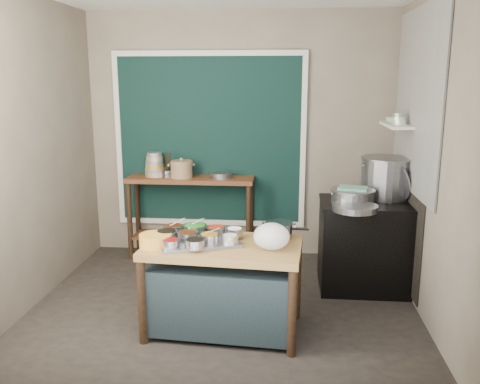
# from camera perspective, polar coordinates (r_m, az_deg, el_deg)

# --- Properties ---
(floor) EXTENTS (3.50, 3.00, 0.02)m
(floor) POSITION_cam_1_polar(r_m,az_deg,el_deg) (4.84, -1.71, -12.61)
(floor) COLOR #2A2520
(floor) RESTS_ON ground
(back_wall) EXTENTS (3.50, 0.02, 2.80)m
(back_wall) POSITION_cam_1_polar(r_m,az_deg,el_deg) (5.92, -0.01, 6.29)
(back_wall) COLOR gray
(back_wall) RESTS_ON floor
(left_wall) EXTENTS (0.02, 3.00, 2.80)m
(left_wall) POSITION_cam_1_polar(r_m,az_deg,el_deg) (4.96, -22.49, 4.10)
(left_wall) COLOR gray
(left_wall) RESTS_ON floor
(right_wall) EXTENTS (0.02, 3.00, 2.80)m
(right_wall) POSITION_cam_1_polar(r_m,az_deg,el_deg) (4.56, 20.74, 3.57)
(right_wall) COLOR gray
(right_wall) RESTS_ON floor
(curtain_panel) EXTENTS (2.10, 0.02, 1.90)m
(curtain_panel) POSITION_cam_1_polar(r_m,az_deg,el_deg) (5.93, -3.43, 5.79)
(curtain_panel) COLOR black
(curtain_panel) RESTS_ON back_wall
(curtain_frame) EXTENTS (2.22, 0.03, 2.02)m
(curtain_frame) POSITION_cam_1_polar(r_m,az_deg,el_deg) (5.92, -3.45, 5.78)
(curtain_frame) COLOR beige
(curtain_frame) RESTS_ON back_wall
(tile_panel) EXTENTS (0.02, 1.70, 1.70)m
(tile_panel) POSITION_cam_1_polar(r_m,az_deg,el_deg) (5.04, 19.24, 9.62)
(tile_panel) COLOR #B2B2AA
(tile_panel) RESTS_ON right_wall
(soot_patch) EXTENTS (0.01, 1.30, 1.30)m
(soot_patch) POSITION_cam_1_polar(r_m,az_deg,el_deg) (5.31, 18.14, -2.78)
(soot_patch) COLOR black
(soot_patch) RESTS_ON right_wall
(wall_shelf) EXTENTS (0.22, 0.70, 0.03)m
(wall_shelf) POSITION_cam_1_polar(r_m,az_deg,el_deg) (5.33, 17.18, 7.19)
(wall_shelf) COLOR beige
(wall_shelf) RESTS_ON right_wall
(prep_table) EXTENTS (1.30, 0.81, 0.75)m
(prep_table) POSITION_cam_1_polar(r_m,az_deg,el_deg) (4.25, -1.86, -10.66)
(prep_table) COLOR olive
(prep_table) RESTS_ON floor
(back_counter) EXTENTS (1.45, 0.40, 0.95)m
(back_counter) POSITION_cam_1_polar(r_m,az_deg,el_deg) (5.94, -5.51, -2.83)
(back_counter) COLOR brown
(back_counter) RESTS_ON floor
(stove_block) EXTENTS (0.90, 0.68, 0.85)m
(stove_block) POSITION_cam_1_polar(r_m,az_deg,el_deg) (5.22, 13.98, -5.94)
(stove_block) COLOR black
(stove_block) RESTS_ON floor
(stove_top) EXTENTS (0.92, 0.69, 0.03)m
(stove_top) POSITION_cam_1_polar(r_m,az_deg,el_deg) (5.10, 14.24, -1.24)
(stove_top) COLOR black
(stove_top) RESTS_ON stove_block
(condiment_tray) EXTENTS (0.74, 0.63, 0.03)m
(condiment_tray) POSITION_cam_1_polar(r_m,az_deg,el_deg) (4.15, -4.64, -5.51)
(condiment_tray) COLOR gray
(condiment_tray) RESTS_ON prep_table
(condiment_bowls) EXTENTS (0.70, 0.53, 0.08)m
(condiment_bowls) POSITION_cam_1_polar(r_m,az_deg,el_deg) (4.16, -5.12, -4.78)
(condiment_bowls) COLOR gray
(condiment_bowls) RESTS_ON condiment_tray
(yellow_basin) EXTENTS (0.33, 0.33, 0.10)m
(yellow_basin) POSITION_cam_1_polar(r_m,az_deg,el_deg) (4.10, -9.46, -5.37)
(yellow_basin) COLOR gold
(yellow_basin) RESTS_ON prep_table
(saucepan) EXTENTS (0.25, 0.25, 0.13)m
(saucepan) POSITION_cam_1_polar(r_m,az_deg,el_deg) (4.27, 4.38, -4.28)
(saucepan) COLOR gray
(saucepan) RESTS_ON prep_table
(plastic_bag_a) EXTENTS (0.33, 0.30, 0.21)m
(plastic_bag_a) POSITION_cam_1_polar(r_m,az_deg,el_deg) (3.96, 3.55, -5.00)
(plastic_bag_a) COLOR white
(plastic_bag_a) RESTS_ON prep_table
(plastic_bag_b) EXTENTS (0.24, 0.21, 0.16)m
(plastic_bag_b) POSITION_cam_1_polar(r_m,az_deg,el_deg) (4.07, 3.85, -4.90)
(plastic_bag_b) COLOR white
(plastic_bag_b) RESTS_ON prep_table
(bowl_stack) EXTENTS (0.24, 0.24, 0.27)m
(bowl_stack) POSITION_cam_1_polar(r_m,az_deg,el_deg) (5.94, -9.49, 2.92)
(bowl_stack) COLOR tan
(bowl_stack) RESTS_ON back_counter
(utensil_cup) EXTENTS (0.19, 0.19, 0.09)m
(utensil_cup) POSITION_cam_1_polar(r_m,az_deg,el_deg) (5.85, -8.11, 2.06)
(utensil_cup) COLOR gray
(utensil_cup) RESTS_ON back_counter
(ceramic_crock) EXTENTS (0.31, 0.31, 0.17)m
(ceramic_crock) POSITION_cam_1_polar(r_m,az_deg,el_deg) (5.80, -6.57, 2.46)
(ceramic_crock) COLOR #997953
(ceramic_crock) RESTS_ON back_counter
(wide_bowl) EXTENTS (0.26, 0.26, 0.06)m
(wide_bowl) POSITION_cam_1_polar(r_m,az_deg,el_deg) (5.76, -2.09, 1.89)
(wide_bowl) COLOR gray
(wide_bowl) RESTS_ON back_counter
(stock_pot) EXTENTS (0.68, 0.68, 0.41)m
(stock_pot) POSITION_cam_1_polar(r_m,az_deg,el_deg) (5.29, 16.04, 1.57)
(stock_pot) COLOR gray
(stock_pot) RESTS_ON stove_top
(pot_lid) EXTENTS (0.22, 0.40, 0.38)m
(pot_lid) POSITION_cam_1_polar(r_m,az_deg,el_deg) (5.21, 17.41, 1.14)
(pot_lid) COLOR gray
(pot_lid) RESTS_ON stove_top
(steamer) EXTENTS (0.56, 0.56, 0.14)m
(steamer) POSITION_cam_1_polar(r_m,az_deg,el_deg) (4.98, 12.52, -0.48)
(steamer) COLOR gray
(steamer) RESTS_ON stove_top
(green_cloth) EXTENTS (0.31, 0.26, 0.02)m
(green_cloth) POSITION_cam_1_polar(r_m,az_deg,el_deg) (4.96, 12.56, 0.42)
(green_cloth) COLOR slate
(green_cloth) RESTS_ON steamer
(shallow_pan) EXTENTS (0.47, 0.47, 0.05)m
(shallow_pan) POSITION_cam_1_polar(r_m,az_deg,el_deg) (4.72, 12.77, -1.73)
(shallow_pan) COLOR gray
(shallow_pan) RESTS_ON stove_top
(shelf_bowl_stack) EXTENTS (0.14, 0.14, 0.11)m
(shelf_bowl_stack) POSITION_cam_1_polar(r_m,az_deg,el_deg) (5.22, 17.45, 7.81)
(shelf_bowl_stack) COLOR silver
(shelf_bowl_stack) RESTS_ON wall_shelf
(shelf_bowl_green) EXTENTS (0.16, 0.16, 0.05)m
(shelf_bowl_green) POSITION_cam_1_polar(r_m,az_deg,el_deg) (5.53, 16.77, 7.81)
(shelf_bowl_green) COLOR gray
(shelf_bowl_green) RESTS_ON wall_shelf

